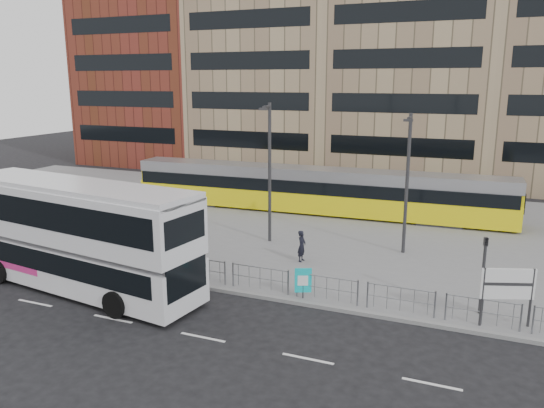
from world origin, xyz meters
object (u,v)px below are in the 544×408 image
at_px(double_decker_bus, 78,233).
at_px(tram, 314,190).
at_px(ad_panel, 303,281).
at_px(traffic_light_east, 484,266).
at_px(traffic_light_west, 144,225).
at_px(station_sign, 508,287).
at_px(lamp_post_east, 407,178).
at_px(lamp_post_west, 269,167).
at_px(pedestrian, 302,246).

height_order(double_decker_bus, tram, double_decker_bus).
height_order(ad_panel, traffic_light_east, traffic_light_east).
height_order(traffic_light_west, traffic_light_east, same).
height_order(station_sign, traffic_light_west, traffic_light_west).
relative_size(ad_panel, lamp_post_east, 0.18).
bearing_deg(double_decker_bus, station_sign, 16.84).
xyz_separation_m(station_sign, lamp_post_west, (-12.17, 6.53, 2.68)).
relative_size(pedestrian, lamp_post_east, 0.22).
xyz_separation_m(pedestrian, lamp_post_east, (4.54, 3.31, 3.23)).
relative_size(pedestrian, traffic_light_west, 0.51).
height_order(traffic_light_east, lamp_post_west, lamp_post_west).
bearing_deg(tram, lamp_post_west, -93.79).
bearing_deg(station_sign, traffic_light_west, 157.84).
height_order(double_decker_bus, station_sign, double_decker_bus).
bearing_deg(traffic_light_east, traffic_light_west, 163.27).
bearing_deg(double_decker_bus, lamp_post_west, 68.69).
relative_size(tram, pedestrian, 16.47).
relative_size(traffic_light_west, lamp_post_west, 0.40).
bearing_deg(lamp_post_east, double_decker_bus, -141.07).
xyz_separation_m(tram, lamp_post_east, (7.15, -6.69, 2.48)).
xyz_separation_m(pedestrian, traffic_light_west, (-7.07, -3.25, 1.18)).
bearing_deg(station_sign, ad_panel, 163.42).
distance_m(tram, station_sign, 18.42).
xyz_separation_m(station_sign, lamp_post_east, (-4.82, 7.31, 2.46)).
relative_size(station_sign, traffic_light_east, 0.73).
height_order(tram, station_sign, tram).
bearing_deg(traffic_light_west, station_sign, -25.83).
distance_m(traffic_light_west, traffic_light_east, 15.56).
relative_size(station_sign, lamp_post_west, 0.29).
height_order(ad_panel, lamp_post_east, lamp_post_east).
relative_size(tram, ad_panel, 19.85).
bearing_deg(lamp_post_west, traffic_light_west, -126.38).
xyz_separation_m(ad_panel, lamp_post_west, (-4.41, 6.93, 3.48)).
bearing_deg(double_decker_bus, traffic_light_east, 20.12).
bearing_deg(station_sign, lamp_post_west, 132.25).
bearing_deg(ad_panel, lamp_post_east, 45.48).
bearing_deg(pedestrian, double_decker_bus, 134.48).
bearing_deg(traffic_light_east, pedestrian, 142.50).
height_order(tram, lamp_post_west, lamp_post_west).
relative_size(double_decker_bus, lamp_post_east, 1.68).
bearing_deg(station_sign, tram, 110.99).
height_order(ad_panel, lamp_post_west, lamp_post_west).
bearing_deg(traffic_light_west, tram, 48.20).
distance_m(tram, traffic_light_west, 13.98).
height_order(tram, ad_panel, tram).
distance_m(tram, pedestrian, 10.36).
bearing_deg(pedestrian, ad_panel, -156.11).
distance_m(double_decker_bus, lamp_post_east, 16.17).
distance_m(pedestrian, traffic_light_west, 7.87).
height_order(lamp_post_west, lamp_post_east, lamp_post_west).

